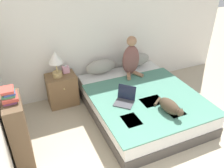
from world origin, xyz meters
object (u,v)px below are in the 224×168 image
object	(u,v)px
person_sitting	(131,58)
nightstand	(62,90)
laptop_open	(125,99)
pillow_far	(136,60)
bed	(141,103)
table_lamp	(56,60)
cat_tabby	(170,106)
tissue_box	(66,69)
pillow_near	(101,67)
bookshelf	(19,131)
book_stack_top	(9,95)

from	to	relation	value
person_sitting	nightstand	xyz separation A→B (m)	(-1.32, 0.18, -0.47)
laptop_open	nightstand	distance (m)	1.30
pillow_far	bed	bearing A→B (deg)	-112.14
table_lamp	cat_tabby	bearing A→B (deg)	-47.97
laptop_open	nightstand	size ratio (longest dim) A/B	0.70
bed	nightstand	size ratio (longest dim) A/B	3.59
table_lamp	tissue_box	world-z (taller)	table_lamp
laptop_open	pillow_far	bearing A→B (deg)	97.93
bed	pillow_near	bearing A→B (deg)	112.13
pillow_near	cat_tabby	distance (m)	1.65
table_lamp	bookshelf	bearing A→B (deg)	-125.57
bed	laptop_open	xyz separation A→B (m)	(-0.40, -0.14, 0.27)
pillow_near	table_lamp	bearing A→B (deg)	-174.50
pillow_near	person_sitting	world-z (taller)	person_sitting
cat_tabby	table_lamp	world-z (taller)	table_lamp
bed	nightstand	bearing A→B (deg)	143.94
person_sitting	bookshelf	distance (m)	2.36
laptop_open	table_lamp	distance (m)	1.37
bed	pillow_near	distance (m)	1.08
laptop_open	bed	bearing A→B (deg)	63.04
cat_tabby	bed	bearing A→B (deg)	-177.36
bed	nightstand	world-z (taller)	nightstand
tissue_box	bed	bearing A→B (deg)	-41.87
bed	laptop_open	bearing A→B (deg)	-160.82
pillow_far	cat_tabby	xyz separation A→B (m)	(-0.28, -1.58, -0.04)
nightstand	book_stack_top	world-z (taller)	book_stack_top
cat_tabby	bookshelf	distance (m)	2.16
bed	pillow_far	distance (m)	1.08
person_sitting	nightstand	size ratio (longest dim) A/B	1.29
pillow_near	cat_tabby	world-z (taller)	pillow_near
pillow_near	cat_tabby	size ratio (longest dim) A/B	0.99
pillow_near	tissue_box	world-z (taller)	tissue_box
nightstand	tissue_box	bearing A→B (deg)	35.23
person_sitting	table_lamp	world-z (taller)	person_sitting
table_lamp	bookshelf	world-z (taller)	table_lamp
tissue_box	book_stack_top	xyz separation A→B (m)	(-0.95, -1.19, 0.41)
pillow_far	nightstand	world-z (taller)	pillow_far
laptop_open	nightstand	bearing A→B (deg)	172.10
cat_tabby	laptop_open	xyz separation A→B (m)	(-0.50, 0.50, -0.05)
table_lamp	bookshelf	xyz separation A→B (m)	(-0.78, -1.09, -0.42)
bed	cat_tabby	bearing A→B (deg)	-80.84
tissue_box	person_sitting	bearing A→B (deg)	-12.84
table_lamp	pillow_near	bearing A→B (deg)	5.50
person_sitting	bookshelf	size ratio (longest dim) A/B	0.78
laptop_open	table_lamp	world-z (taller)	table_lamp
bookshelf	nightstand	bearing A→B (deg)	53.07
pillow_near	laptop_open	bearing A→B (deg)	-90.92
laptop_open	bookshelf	world-z (taller)	bookshelf
pillow_far	person_sitting	world-z (taller)	person_sitting
pillow_far	table_lamp	xyz separation A→B (m)	(-1.62, -0.08, 0.33)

